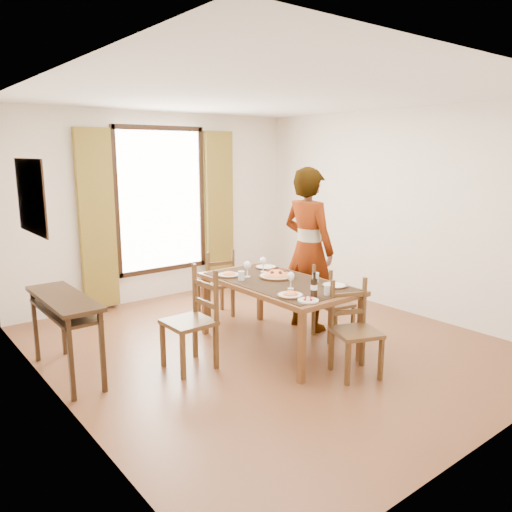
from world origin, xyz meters
TOP-DOWN VIEW (x-y plane):
  - ground at (0.00, 0.00)m, footprint 5.00×5.00m
  - room_shell at (-0.00, 0.13)m, footprint 4.60×5.10m
  - console_table at (-2.03, 0.60)m, footprint 0.38×1.20m
  - dining_table at (0.05, -0.09)m, footprint 0.96×1.78m
  - chair_west at (-0.98, 0.02)m, footprint 0.46×0.46m
  - chair_north at (0.11, 1.21)m, footprint 0.46×0.46m
  - chair_south at (0.17, -1.09)m, footprint 0.53×0.53m
  - chair_east at (0.72, -0.27)m, footprint 0.44×0.44m
  - man at (0.75, 0.16)m, footprint 0.82×0.62m
  - plate_sw at (-0.25, -0.62)m, footprint 0.27×0.27m
  - plate_se at (0.36, -0.64)m, footprint 0.27×0.27m
  - plate_nw at (-0.24, 0.42)m, footprint 0.27×0.27m
  - plate_ne at (0.34, 0.47)m, footprint 0.27×0.27m
  - pasta_platter at (0.13, 0.03)m, footprint 0.40×0.40m
  - caprese_plate at (-0.23, -0.85)m, footprint 0.20×0.20m
  - wine_glass_a at (-0.07, -0.43)m, footprint 0.08×0.08m
  - wine_glass_b at (0.18, 0.32)m, footprint 0.08×0.08m
  - wine_glass_c at (-0.10, 0.25)m, footprint 0.08×0.08m
  - tumbler_a at (0.35, -0.37)m, footprint 0.07×0.07m
  - tumbler_b at (-0.24, 0.18)m, footprint 0.07×0.07m
  - tumbler_c at (0.07, -0.81)m, footprint 0.07×0.07m
  - wine_bottle at (-0.08, -0.78)m, footprint 0.07×0.07m

SIDE VIEW (x-z plane):
  - ground at x=0.00m, z-range 0.00..0.00m
  - chair_east at x=0.72m, z-range -0.03..0.83m
  - chair_north at x=0.11m, z-range -0.03..0.87m
  - chair_south at x=0.17m, z-range -0.03..0.89m
  - chair_west at x=-0.98m, z-range -0.04..0.98m
  - console_table at x=-2.03m, z-range 0.28..1.08m
  - dining_table at x=0.05m, z-range 0.31..1.07m
  - caprese_plate at x=-0.23m, z-range 0.76..0.80m
  - plate_sw at x=-0.25m, z-range 0.76..0.81m
  - plate_se at x=0.36m, z-range 0.76..0.81m
  - plate_nw at x=-0.24m, z-range 0.76..0.81m
  - plate_ne at x=0.34m, z-range 0.76..0.81m
  - pasta_platter at x=0.13m, z-range 0.76..0.86m
  - tumbler_a at x=0.35m, z-range 0.76..0.86m
  - tumbler_b at x=-0.24m, z-range 0.76..0.86m
  - tumbler_c at x=0.07m, z-range 0.76..0.86m
  - wine_glass_a at x=-0.07m, z-range 0.76..0.94m
  - wine_glass_b at x=0.18m, z-range 0.76..0.94m
  - wine_glass_c at x=-0.10m, z-range 0.76..0.94m
  - wine_bottle at x=-0.08m, z-range 0.76..1.00m
  - man at x=0.75m, z-range 0.00..1.97m
  - room_shell at x=0.00m, z-range 0.17..2.91m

